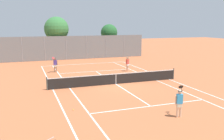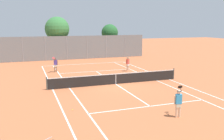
% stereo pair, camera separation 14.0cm
% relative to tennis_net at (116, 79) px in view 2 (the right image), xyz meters
% --- Properties ---
extents(ground_plane, '(120.00, 120.00, 0.00)m').
position_rel_tennis_net_xyz_m(ground_plane, '(0.00, 0.00, -0.51)').
color(ground_plane, '#BC663D').
extents(court_line_markings, '(11.10, 23.90, 0.01)m').
position_rel_tennis_net_xyz_m(court_line_markings, '(0.00, 0.00, -0.51)').
color(court_line_markings, white).
rests_on(court_line_markings, ground).
extents(tennis_net, '(12.00, 0.10, 1.07)m').
position_rel_tennis_net_xyz_m(tennis_net, '(0.00, 0.00, 0.00)').
color(tennis_net, '#474C47').
rests_on(tennis_net, ground).
extents(player_near_side, '(0.78, 0.71, 1.77)m').
position_rel_tennis_net_xyz_m(player_near_side, '(0.59, -8.65, 0.42)').
color(player_near_side, beige).
rests_on(player_near_side, ground).
extents(player_far_left, '(0.65, 0.75, 1.77)m').
position_rel_tennis_net_xyz_m(player_far_left, '(-4.35, 7.39, 0.42)').
color(player_far_left, '#936B4C').
rests_on(player_far_left, ground).
extents(player_far_right, '(0.43, 0.57, 1.60)m').
position_rel_tennis_net_xyz_m(player_far_right, '(3.37, 5.24, 0.40)').
color(player_far_right, '#D8A884').
rests_on(player_far_right, ground).
extents(loose_tennis_ball_0, '(0.07, 0.07, 0.07)m').
position_rel_tennis_net_xyz_m(loose_tennis_ball_0, '(1.40, 10.21, -0.48)').
color(loose_tennis_ball_0, '#D1DB33').
rests_on(loose_tennis_ball_0, ground).
extents(loose_tennis_ball_1, '(0.07, 0.07, 0.07)m').
position_rel_tennis_net_xyz_m(loose_tennis_ball_1, '(-4.90, -5.45, -0.48)').
color(loose_tennis_ball_1, '#D1DB33').
rests_on(loose_tennis_ball_1, ground).
extents(loose_tennis_ball_2, '(0.07, 0.07, 0.07)m').
position_rel_tennis_net_xyz_m(loose_tennis_ball_2, '(3.88, 7.28, -0.48)').
color(loose_tennis_ball_2, '#D1DB33').
rests_on(loose_tennis_ball_2, ground).
extents(loose_tennis_ball_3, '(0.07, 0.07, 0.07)m').
position_rel_tennis_net_xyz_m(loose_tennis_ball_3, '(4.12, 5.79, -0.48)').
color(loose_tennis_ball_3, '#D1DB33').
rests_on(loose_tennis_ball_3, ground).
extents(loose_tennis_ball_4, '(0.07, 0.07, 0.07)m').
position_rel_tennis_net_xyz_m(loose_tennis_ball_4, '(2.78, 0.63, -0.48)').
color(loose_tennis_ball_4, '#D1DB33').
rests_on(loose_tennis_ball_4, ground).
extents(loose_tennis_ball_5, '(0.07, 0.07, 0.07)m').
position_rel_tennis_net_xyz_m(loose_tennis_ball_5, '(0.01, 2.62, -0.48)').
color(loose_tennis_ball_5, '#D1DB33').
rests_on(loose_tennis_ball_5, ground).
extents(back_fence, '(21.64, 0.08, 3.51)m').
position_rel_tennis_net_xyz_m(back_fence, '(0.00, 16.71, 1.25)').
color(back_fence, gray).
rests_on(back_fence, ground).
extents(tree_behind_left, '(3.66, 3.66, 6.33)m').
position_rel_tennis_net_xyz_m(tree_behind_left, '(-2.57, 18.58, 3.89)').
color(tree_behind_left, brown).
rests_on(tree_behind_left, ground).
extents(tree_behind_right, '(2.81, 2.70, 5.19)m').
position_rel_tennis_net_xyz_m(tree_behind_right, '(6.04, 18.87, 3.23)').
color(tree_behind_right, brown).
rests_on(tree_behind_right, ground).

